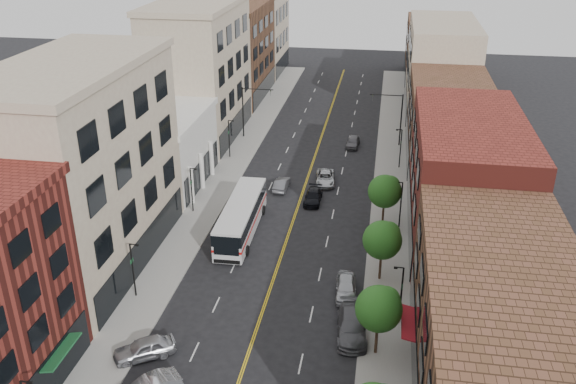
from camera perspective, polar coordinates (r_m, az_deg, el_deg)
The scene contains 32 objects.
ground at distance 44.99m, azimuth -4.46°, elevation -16.83°, with size 220.00×220.00×0.00m, color black.
sidewalk_left at distance 76.03m, azimuth -5.66°, elevation 1.83°, with size 4.00×110.00×0.15m, color gray.
sidewalk_right at distance 73.70m, azimuth 9.56°, elevation 0.81°, with size 4.00×110.00×0.15m, color gray.
bldg_l_tanoffice at distance 56.21m, azimuth -18.68°, elevation 1.79°, with size 10.00×22.00×18.00m, color tan.
bldg_l_white at distance 73.14m, azimuth -11.90°, elevation 3.76°, with size 10.00×14.00×8.00m, color silver.
bldg_l_far_a at distance 86.92m, azimuth -8.27°, elevation 10.91°, with size 10.00×20.00×18.00m, color tan.
bldg_l_far_b at distance 105.99m, azimuth -5.00°, elevation 12.81°, with size 10.00×20.00×15.00m, color brown.
bldg_l_far_c at distance 122.73m, azimuth -2.94°, elevation 15.75°, with size 10.00×16.00×20.00m, color tan.
bldg_r_near at distance 41.71m, azimuth 19.32°, elevation -13.43°, with size 10.00×26.00×10.00m, color brown.
bldg_r_mid at distance 61.79m, azimuth 16.31°, elevation 1.20°, with size 10.00×22.00×12.00m, color maroon.
bldg_r_far_a at distance 81.69m, azimuth 14.83°, elevation 6.47°, with size 10.00×20.00×10.00m, color brown.
bldg_r_far_b at distance 101.31m, azimuth 14.10°, elevation 11.29°, with size 10.00×22.00×14.00m, color tan.
bldg_r_far_c at distance 121.11m, azimuth 13.45°, elevation 12.82°, with size 10.00×18.00×11.00m, color brown.
tree_r_1 at distance 44.68m, azimuth 8.61°, elevation -10.62°, with size 3.40×3.40×5.59m.
tree_r_2 at distance 53.14m, azimuth 8.91°, elevation -4.36°, with size 3.40×3.40×5.59m.
tree_r_3 at distance 62.06m, azimuth 9.13°, elevation 0.15°, with size 3.40×3.40×5.59m.
lamp_l_1 at distance 52.41m, azimuth -14.29°, elevation -6.81°, with size 0.81×0.55×5.05m.
lamp_l_2 at distance 65.52m, azimuth -8.99°, elevation 0.44°, with size 0.81×0.55×5.05m.
lamp_l_3 at distance 79.69m, azimuth -5.51°, elevation 5.20°, with size 0.81×0.55×5.05m.
lamp_r_1 at distance 48.61m, azimuth 10.52°, elevation -9.16°, with size 0.81×0.55×5.05m.
lamp_r_2 at distance 62.52m, azimuth 10.48°, elevation -0.94°, with size 0.81×0.55×5.05m.
lamp_r_3 at distance 77.25m, azimuth 10.46°, elevation 4.23°, with size 0.81×0.55×5.05m.
signal_mast_left at distance 86.35m, azimuth -3.78°, elevation 8.02°, with size 4.49×0.18×7.20m.
signal_mast_right at distance 84.25m, azimuth 10.08°, elevation 7.24°, with size 4.49×0.18×7.20m.
city_bus at distance 61.25m, azimuth -4.41°, elevation -2.23°, with size 3.33×13.00×3.33m.
car_angle_a at distance 47.13m, azimuth -13.28°, elevation -14.05°, with size 1.81×4.50×1.53m, color #A7A8AF.
car_parked_mid at distance 48.20m, azimuth 6.01°, elevation -12.33°, with size 2.28×5.62×1.63m, color #4E4E53.
car_parked_far at distance 52.51m, azimuth 5.46°, elevation -8.86°, with size 1.79×4.46×1.52m, color #A9ACB1.
car_lane_behind at distance 71.05m, azimuth -0.61°, elevation 0.74°, with size 1.39×4.00×1.32m, color #4D4E53.
car_lane_a at distance 68.06m, azimuth 2.37°, elevation -0.44°, with size 1.81×4.45×1.29m, color black.
car_lane_b at distance 72.82m, azimuth 3.51°, elevation 1.33°, with size 2.21×4.79×1.33m, color #B8BCC0.
car_lane_c at distance 84.41m, azimuth 6.10°, elevation 4.69°, with size 1.65×4.10×1.40m, color #56555B.
Camera 1 is at (8.75, -32.31, 30.06)m, focal length 38.00 mm.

